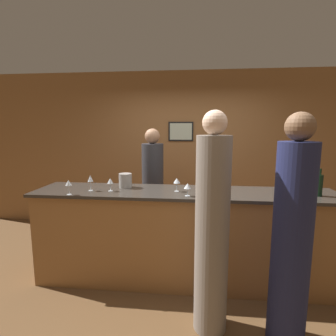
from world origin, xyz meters
TOP-DOWN VIEW (x-y plane):
  - ground_plane at (0.00, 0.00)m, footprint 14.00×14.00m
  - back_wall at (-0.00, 1.81)m, footprint 8.00×0.08m
  - bar_counter at (0.00, 0.00)m, footprint 3.46×0.68m
  - bartender at (-0.49, 0.76)m, footprint 0.31×0.31m
  - guest_0 at (0.92, -0.81)m, footprint 0.31×0.31m
  - guest_1 at (0.28, -0.74)m, footprint 0.30×0.30m
  - wine_bottle_0 at (1.43, -0.07)m, footprint 0.07×0.07m
  - ice_bucket at (-0.72, 0.12)m, footprint 0.16×0.16m
  - wine_glass_0 at (-1.07, -0.09)m, footprint 0.06×0.06m
  - wine_glass_1 at (0.05, -0.22)m, footprint 0.08×0.08m
  - wine_glass_2 at (1.25, -0.06)m, footprint 0.08×0.08m
  - wine_glass_3 at (-0.08, -0.02)m, footprint 0.08×0.08m
  - wine_glass_4 at (-0.84, -0.09)m, footprint 0.07×0.07m
  - wine_glass_5 at (-1.23, -0.30)m, footprint 0.07×0.07m

SIDE VIEW (x-z plane):
  - ground_plane at x=0.00m, z-range 0.00..0.00m
  - bar_counter at x=0.00m, z-range 0.00..1.10m
  - bartender at x=-0.49m, z-range -0.05..1.75m
  - guest_0 at x=0.92m, z-range -0.05..1.89m
  - guest_1 at x=0.28m, z-range -0.05..1.91m
  - ice_bucket at x=-0.72m, z-range 1.10..1.27m
  - wine_glass_1 at x=0.05m, z-range 1.13..1.27m
  - wine_glass_4 at x=-0.84m, z-range 1.13..1.29m
  - wine_glass_3 at x=-0.08m, z-range 1.14..1.29m
  - wine_bottle_0 at x=1.43m, z-range 1.07..1.36m
  - wine_glass_5 at x=-1.23m, z-range 1.14..1.30m
  - wine_glass_2 at x=1.25m, z-range 1.14..1.32m
  - wine_glass_0 at x=-1.07m, z-range 1.14..1.32m
  - back_wall at x=0.00m, z-range 0.00..2.80m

